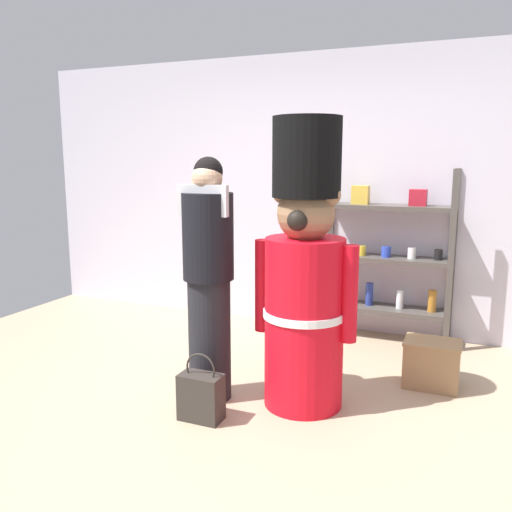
% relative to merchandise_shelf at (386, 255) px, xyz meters
% --- Properties ---
extents(ground_plane, '(6.40, 6.40, 0.00)m').
position_rel_merchandise_shelf_xyz_m(ground_plane, '(-0.55, -1.98, -0.78)').
color(ground_plane, tan).
extents(back_wall, '(6.40, 0.12, 2.60)m').
position_rel_merchandise_shelf_xyz_m(back_wall, '(-0.55, 0.22, 0.52)').
color(back_wall, silver).
rests_on(back_wall, ground_plane).
extents(merchandise_shelf, '(1.15, 0.35, 1.54)m').
position_rel_merchandise_shelf_xyz_m(merchandise_shelf, '(0.00, 0.00, 0.00)').
color(merchandise_shelf, '#4C4742').
rests_on(merchandise_shelf, ground_plane).
extents(teddy_bear_guard, '(0.69, 0.54, 1.88)m').
position_rel_merchandise_shelf_xyz_m(teddy_bear_guard, '(-0.26, -1.56, 0.09)').
color(teddy_bear_guard, red).
rests_on(teddy_bear_guard, ground_plane).
extents(person_shopper, '(0.35, 0.34, 1.64)m').
position_rel_merchandise_shelf_xyz_m(person_shopper, '(-0.89, -1.71, 0.07)').
color(person_shopper, black).
rests_on(person_shopper, ground_plane).
extents(shopping_bag, '(0.27, 0.16, 0.44)m').
position_rel_merchandise_shelf_xyz_m(shopping_bag, '(-0.79, -2.02, -0.62)').
color(shopping_bag, '#332D28').
rests_on(shopping_bag, ground_plane).
extents(display_crate, '(0.39, 0.28, 0.34)m').
position_rel_merchandise_shelf_xyz_m(display_crate, '(0.50, -0.93, -0.61)').
color(display_crate, '#9E7A51').
rests_on(display_crate, ground_plane).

